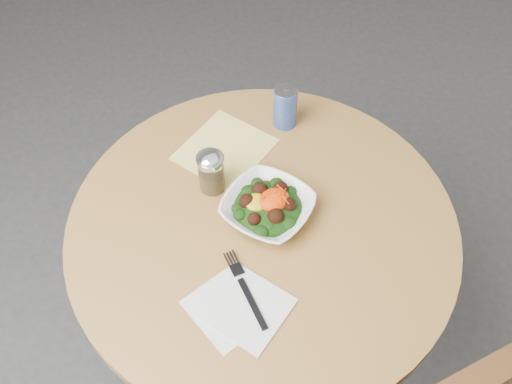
% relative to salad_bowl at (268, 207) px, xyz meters
% --- Properties ---
extents(ground, '(6.00, 6.00, 0.00)m').
position_rel_salad_bowl_xyz_m(ground, '(-0.02, -0.01, -0.78)').
color(ground, '#2F3032').
rests_on(ground, ground).
extents(table, '(0.90, 0.90, 0.75)m').
position_rel_salad_bowl_xyz_m(table, '(-0.02, -0.01, -0.23)').
color(table, black).
rests_on(table, ground).
extents(cloth_napkin, '(0.27, 0.26, 0.00)m').
position_rel_salad_bowl_xyz_m(cloth_napkin, '(0.02, 0.23, -0.03)').
color(cloth_napkin, yellow).
rests_on(cloth_napkin, table).
extents(paper_napkins, '(0.21, 0.21, 0.00)m').
position_rel_salad_bowl_xyz_m(paper_napkins, '(-0.18, -0.17, -0.03)').
color(paper_napkins, silver).
rests_on(paper_napkins, table).
extents(salad_bowl, '(0.26, 0.26, 0.07)m').
position_rel_salad_bowl_xyz_m(salad_bowl, '(0.00, 0.00, 0.00)').
color(salad_bowl, white).
rests_on(salad_bowl, table).
extents(fork, '(0.05, 0.20, 0.00)m').
position_rel_salad_bowl_xyz_m(fork, '(-0.15, -0.13, -0.02)').
color(fork, black).
rests_on(fork, table).
extents(spice_shaker, '(0.07, 0.07, 0.12)m').
position_rel_salad_bowl_xyz_m(spice_shaker, '(-0.07, 0.14, 0.03)').
color(spice_shaker, silver).
rests_on(spice_shaker, table).
extents(beverage_can, '(0.06, 0.06, 0.12)m').
position_rel_salad_bowl_xyz_m(beverage_can, '(0.20, 0.23, 0.03)').
color(beverage_can, '#0D2B95').
rests_on(beverage_can, table).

